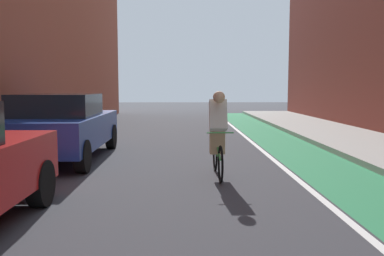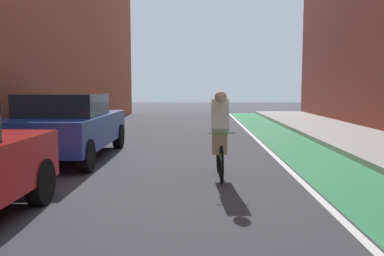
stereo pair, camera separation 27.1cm
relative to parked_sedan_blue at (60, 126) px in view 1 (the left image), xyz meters
name	(u,v)px [view 1 (the left image)]	position (x,y,z in m)	size (l,w,h in m)	color
ground_plane	(179,187)	(2.81, -2.78, -0.79)	(78.97, 78.97, 0.00)	#38383D
bike_lane_paint	(320,164)	(5.88, -0.78, -0.79)	(1.60, 35.90, 0.00)	#2D8451
lane_divider_stripe	(279,165)	(4.98, -0.78, -0.79)	(0.12, 35.90, 0.00)	white
parked_sedan_blue	(60,126)	(0.00, 0.00, 0.00)	(2.03, 4.41, 1.53)	navy
cyclist_trailing	(218,134)	(3.53, -1.96, 0.02)	(0.48, 1.72, 1.62)	black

